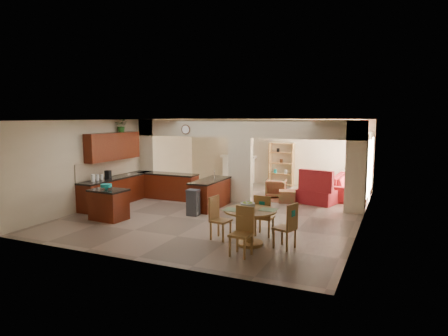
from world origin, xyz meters
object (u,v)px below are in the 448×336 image
at_px(armchair, 276,188).
at_px(sofa, 350,186).
at_px(kitchen_island, 109,204).
at_px(dining_table, 250,222).

bearing_deg(armchair, sofa, -164.25).
bearing_deg(kitchen_island, dining_table, -2.33).
xyz_separation_m(kitchen_island, dining_table, (4.42, -0.49, 0.10)).
distance_m(kitchen_island, sofa, 8.45).
distance_m(sofa, armchair, 2.69).
relative_size(kitchen_island, dining_table, 0.88).
distance_m(kitchen_island, armchair, 6.02).
relative_size(kitchen_island, sofa, 0.39).
bearing_deg(dining_table, armchair, 100.20).
bearing_deg(sofa, kitchen_island, 137.59).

